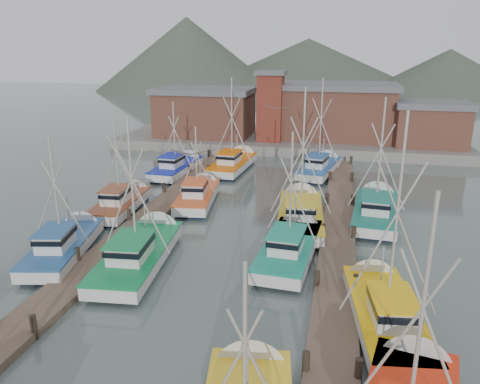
% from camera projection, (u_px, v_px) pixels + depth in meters
% --- Properties ---
extents(ground, '(260.00, 260.00, 0.00)m').
position_uv_depth(ground, '(217.00, 264.00, 28.05)').
color(ground, '#465450').
rests_on(ground, ground).
extents(dock_left, '(2.30, 46.00, 1.50)m').
position_uv_depth(dock_left, '(137.00, 228.00, 33.19)').
color(dock_left, brown).
rests_on(dock_left, ground).
extents(dock_right, '(2.30, 46.00, 1.50)m').
position_uv_depth(dock_right, '(338.00, 245.00, 30.33)').
color(dock_right, brown).
rests_on(dock_right, ground).
extents(quay, '(44.00, 16.00, 1.20)m').
position_uv_depth(quay, '(289.00, 140.00, 62.38)').
color(quay, gray).
rests_on(quay, ground).
extents(shed_left, '(12.72, 8.48, 6.20)m').
position_uv_depth(shed_left, '(205.00, 111.00, 61.66)').
color(shed_left, brown).
rests_on(shed_left, quay).
extents(shed_center, '(14.84, 9.54, 6.90)m').
position_uv_depth(shed_center, '(337.00, 110.00, 59.94)').
color(shed_center, brown).
rests_on(shed_center, quay).
extents(shed_right, '(8.48, 6.36, 5.20)m').
position_uv_depth(shed_right, '(431.00, 123.00, 55.15)').
color(shed_right, brown).
rests_on(shed_right, quay).
extents(lookout_tower, '(3.60, 3.60, 8.50)m').
position_uv_depth(lookout_tower, '(270.00, 106.00, 57.59)').
color(lookout_tower, maroon).
rests_on(lookout_tower, quay).
extents(distant_hills, '(175.00, 140.00, 42.00)m').
position_uv_depth(distant_hills, '(280.00, 89.00, 145.00)').
color(distant_hills, '#495345').
rests_on(distant_hills, ground).
extents(boat_4, '(4.05, 10.21, 9.94)m').
position_uv_depth(boat_4, '(141.00, 252.00, 28.15)').
color(boat_4, black).
rests_on(boat_4, ground).
extents(boat_5, '(3.54, 9.40, 8.73)m').
position_uv_depth(boat_5, '(291.00, 246.00, 28.99)').
color(boat_5, black).
rests_on(boat_5, ground).
extents(boat_6, '(4.33, 9.00, 8.33)m').
position_uv_depth(boat_6, '(66.00, 244.00, 29.26)').
color(boat_6, black).
rests_on(boat_6, ground).
extents(boat_7, '(4.27, 9.16, 10.84)m').
position_uv_depth(boat_7, '(383.00, 310.00, 21.92)').
color(boat_7, black).
rests_on(boat_7, ground).
extents(boat_8, '(3.66, 8.82, 7.21)m').
position_uv_depth(boat_8, '(199.00, 195.00, 39.07)').
color(boat_8, black).
rests_on(boat_8, ground).
extents(boat_9, '(4.35, 10.28, 10.86)m').
position_uv_depth(boat_9, '(300.00, 213.00, 34.71)').
color(boat_9, black).
rests_on(boat_9, ground).
extents(boat_10, '(3.41, 8.40, 8.34)m').
position_uv_depth(boat_10, '(123.00, 202.00, 37.18)').
color(boat_10, black).
rests_on(boat_10, ground).
extents(boat_11, '(4.10, 9.91, 10.07)m').
position_uv_depth(boat_11, '(376.00, 209.00, 35.51)').
color(boat_11, black).
rests_on(boat_11, ground).
extents(boat_12, '(4.18, 9.86, 10.46)m').
position_uv_depth(boat_12, '(234.00, 163.00, 49.66)').
color(boat_12, black).
rests_on(boat_12, ground).
extents(boat_13, '(4.40, 9.45, 10.45)m').
position_uv_depth(boat_13, '(320.00, 167.00, 47.97)').
color(boat_13, black).
rests_on(boat_13, ground).
extents(boat_14, '(3.41, 9.03, 8.15)m').
position_uv_depth(boat_14, '(178.00, 167.00, 48.01)').
color(boat_14, black).
rests_on(boat_14, ground).
extents(gull_near, '(1.55, 0.62, 0.24)m').
position_uv_depth(gull_near, '(188.00, 153.00, 19.20)').
color(gull_near, gray).
rests_on(gull_near, ground).
extents(gull_far, '(1.55, 0.62, 0.24)m').
position_uv_depth(gull_far, '(277.00, 108.00, 28.22)').
color(gull_far, gray).
rests_on(gull_far, ground).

